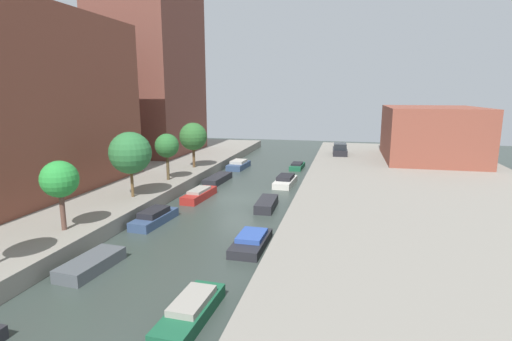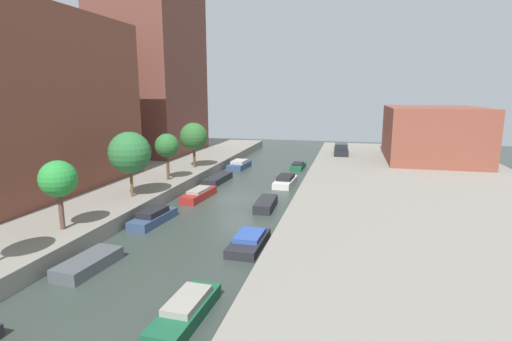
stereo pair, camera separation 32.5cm
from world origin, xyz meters
The scene contains 20 objects.
ground_plane centered at (0.00, 0.00, 0.00)m, with size 84.00×84.00×0.00m, color #333D38.
quay_left centered at (-15.00, 0.00, 0.50)m, with size 20.00×64.00×1.00m, color gray.
quay_right centered at (15.00, 0.00, 0.50)m, with size 20.00×64.00×1.00m, color gray.
apartment_tower_far centered at (-16.00, 16.74, 11.26)m, with size 10.00×13.01×20.53m, color brown.
low_block_right centered at (18.00, 18.38, 4.02)m, with size 10.00×13.16×6.04m, color brown.
street_tree_1 centered at (-6.76, -11.91, 3.90)m, with size 2.05×2.05×3.96m.
street_tree_2 centered at (-6.76, -4.52, 4.30)m, with size 3.08×3.08×4.85m.
street_tree_3 centered at (-6.76, 1.50, 4.03)m, with size 2.11×2.11×4.12m.
street_tree_4 centered at (-6.76, 7.60, 4.20)m, with size 2.83×2.83×4.63m.
parked_car centered at (7.82, 19.84, 1.59)m, with size 1.93×4.25×1.43m.
moored_boat_left_1 centered at (-3.41, -14.29, 0.32)m, with size 1.80×3.67×0.63m.
moored_boat_left_2 centered at (-3.73, -7.08, 0.41)m, with size 1.72×4.22×0.98m.
moored_boat_left_3 centered at (-3.06, -0.55, 0.38)m, with size 1.60×4.55×0.86m.
moored_boat_left_4 centered at (-3.55, 5.70, 0.32)m, with size 1.66×4.63×0.64m.
moored_boat_left_5 centered at (-3.47, 13.02, 0.41)m, with size 1.93×4.18×0.96m.
moored_boat_right_0 centered at (3.06, -17.24, 0.36)m, with size 1.53×4.25×0.85m.
moored_boat_right_1 centered at (3.59, -9.62, 0.33)m, with size 1.73×3.97×0.77m.
moored_boat_right_2 centered at (2.91, -1.95, 0.34)m, with size 1.41×3.70×0.68m.
moored_boat_right_3 centered at (3.10, 5.98, 0.39)m, with size 1.79×4.39×0.93m.
moored_boat_right_4 centered at (3.16, 14.47, 0.31)m, with size 1.45×3.73×0.71m.
Camera 2 is at (8.96, -30.04, 8.63)m, focal length 27.61 mm.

